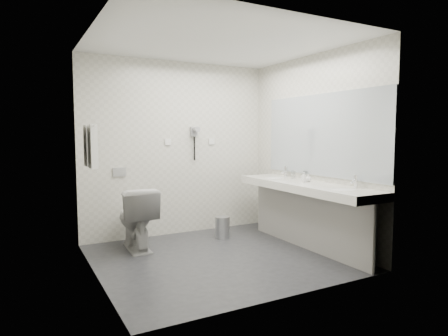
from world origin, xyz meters
TOP-DOWN VIEW (x-y plane):
  - floor at (0.00, 0.00)m, footprint 2.80×2.80m
  - ceiling at (0.00, 0.00)m, footprint 2.80×2.80m
  - wall_back at (0.00, 1.30)m, footprint 2.80×0.00m
  - wall_front at (0.00, -1.30)m, footprint 2.80×0.00m
  - wall_left at (-1.40, 0.00)m, footprint 0.00×2.60m
  - wall_right at (1.40, 0.00)m, footprint 0.00×2.60m
  - vanity_counter at (1.12, -0.20)m, footprint 0.55×2.20m
  - vanity_panel at (1.15, -0.20)m, footprint 0.03×2.15m
  - vanity_post_near at (1.18, -1.24)m, footprint 0.06×0.06m
  - vanity_post_far at (1.18, 0.84)m, footprint 0.06×0.06m
  - mirror at (1.39, -0.20)m, footprint 0.02×2.20m
  - basin_near at (1.12, -0.85)m, footprint 0.40×0.31m
  - basin_far at (1.12, 0.45)m, footprint 0.40×0.31m
  - faucet_near at (1.32, -0.85)m, footprint 0.04×0.04m
  - faucet_far at (1.32, 0.45)m, footprint 0.04×0.04m
  - soap_bottle_a at (1.21, -0.06)m, footprint 0.07×0.07m
  - soap_bottle_b at (1.23, -0.14)m, footprint 0.09×0.09m
  - soap_bottle_c at (1.14, -0.17)m, footprint 0.06×0.06m
  - glass_left at (1.36, 0.08)m, footprint 0.06×0.06m
  - glass_right at (1.26, 0.20)m, footprint 0.08×0.08m
  - toilet at (-0.76, 0.81)m, footprint 0.49×0.81m
  - flush_plate at (-0.85, 1.29)m, footprint 0.18×0.02m
  - pedal_bin at (0.44, 0.74)m, footprint 0.28×0.28m
  - bin_lid at (0.44, 0.74)m, footprint 0.21×0.21m
  - towel_rail at (-1.35, 0.55)m, footprint 0.02×0.62m
  - towel_near at (-1.34, 0.41)m, footprint 0.07×0.24m
  - towel_far at (-1.34, 0.69)m, footprint 0.07×0.24m
  - dryer_cradle at (0.25, 1.27)m, footprint 0.10×0.04m
  - dryer_barrel at (0.25, 1.20)m, footprint 0.08×0.14m
  - dryer_cord at (0.25, 1.26)m, footprint 0.02×0.02m
  - switch_plate_a at (-0.15, 1.29)m, footprint 0.09×0.02m
  - switch_plate_b at (0.55, 1.29)m, footprint 0.09×0.02m

SIDE VIEW (x-z plane):
  - floor at x=0.00m, z-range 0.00..0.00m
  - pedal_bin at x=0.44m, z-range 0.00..0.29m
  - bin_lid at x=0.44m, z-range 0.29..0.31m
  - vanity_panel at x=1.15m, z-range 0.00..0.75m
  - vanity_post_near at x=1.18m, z-range 0.00..0.75m
  - vanity_post_far at x=1.18m, z-range 0.00..0.75m
  - toilet at x=-0.76m, z-range 0.00..0.80m
  - vanity_counter at x=1.12m, z-range 0.75..0.85m
  - basin_near at x=1.12m, z-range 0.81..0.86m
  - basin_far at x=1.12m, z-range 0.81..0.86m
  - soap_bottle_b at x=1.23m, z-range 0.85..0.94m
  - soap_bottle_a at x=1.21m, z-range 0.85..0.96m
  - glass_right at x=1.26m, z-range 0.85..0.96m
  - glass_left at x=1.36m, z-range 0.85..0.97m
  - soap_bottle_c at x=1.14m, z-range 0.85..0.98m
  - faucet_near at x=1.32m, z-range 0.85..1.00m
  - faucet_far at x=1.32m, z-range 0.85..1.00m
  - flush_plate at x=-0.85m, z-range 0.89..1.01m
  - wall_back at x=0.00m, z-range -0.15..2.65m
  - wall_front at x=0.00m, z-range -0.15..2.65m
  - wall_left at x=-1.40m, z-range -0.05..2.55m
  - wall_right at x=1.40m, z-range -0.05..2.55m
  - dryer_cord at x=0.25m, z-range 1.07..1.43m
  - towel_near at x=-1.34m, z-range 1.09..1.57m
  - towel_far at x=-1.34m, z-range 1.09..1.57m
  - switch_plate_a at x=-0.15m, z-range 1.31..1.40m
  - switch_plate_b at x=0.55m, z-range 1.31..1.40m
  - mirror at x=1.39m, z-range 0.92..1.98m
  - dryer_cradle at x=0.25m, z-range 1.43..1.57m
  - dryer_barrel at x=0.25m, z-range 1.49..1.57m
  - towel_rail at x=-1.35m, z-range 1.54..1.56m
  - ceiling at x=0.00m, z-range 2.50..2.50m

